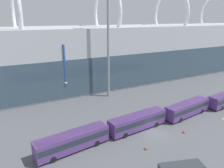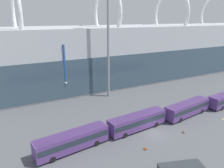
{
  "view_description": "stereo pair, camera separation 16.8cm",
  "coord_description": "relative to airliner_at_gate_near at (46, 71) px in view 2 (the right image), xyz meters",
  "views": [
    {
      "loc": [
        -24.89,
        -28.97,
        21.17
      ],
      "look_at": [
        1.85,
        20.61,
        4.0
      ],
      "focal_mm": 35.0,
      "sensor_mm": 36.0,
      "label": 1
    },
    {
      "loc": [
        -24.75,
        -29.05,
        21.17
      ],
      "look_at": [
        1.85,
        20.61,
        4.0
      ],
      "focal_mm": 35.0,
      "sensor_mm": 36.0,
      "label": 2
    }
  ],
  "objects": [
    {
      "name": "ground_plane",
      "position": [
        11.26,
        -41.5,
        -4.65
      ],
      "size": [
        440.0,
        440.0,
        0.0
      ],
      "primitive_type": "plane",
      "color": "#515459"
    },
    {
      "name": "terminal_building",
      "position": [
        61.72,
        -3.72,
        4.96
      ],
      "size": [
        159.35,
        24.9,
        31.84
      ],
      "color": "#B2B7BC",
      "rests_on": "ground_plane"
    },
    {
      "name": "airliner_at_gate_near",
      "position": [
        0.0,
        0.0,
        0.0
      ],
      "size": [
        37.53,
        35.47,
        14.71
      ],
      "rotation": [
        0.0,
        0.0,
        1.68
      ],
      "color": "silver",
      "rests_on": "ground_plane"
    },
    {
      "name": "airliner_at_gate_far",
      "position": [
        58.84,
        4.84,
        -0.04
      ],
      "size": [
        39.39,
        40.55,
        14.91
      ],
      "rotation": [
        0.0,
        0.0,
        1.78
      ],
      "color": "silver",
      "rests_on": "ground_plane"
    },
    {
      "name": "shuttle_bus_0",
      "position": [
        -4.32,
        -39.57,
        -2.78
      ],
      "size": [
        12.79,
        4.16,
        3.17
      ],
      "rotation": [
        0.0,
        0.0,
        0.12
      ],
      "color": "#56387A",
      "rests_on": "ground_plane"
    },
    {
      "name": "shuttle_bus_1",
      "position": [
        9.15,
        -38.83,
        -2.78
      ],
      "size": [
        12.74,
        3.7,
        3.17
      ],
      "rotation": [
        0.0,
        0.0,
        0.08
      ],
      "color": "#56387A",
      "rests_on": "ground_plane"
    },
    {
      "name": "shuttle_bus_2",
      "position": [
        22.63,
        -38.84,
        -2.78
      ],
      "size": [
        12.8,
        4.32,
        3.17
      ],
      "rotation": [
        0.0,
        0.0,
        0.13
      ],
      "color": "#56387A",
      "rests_on": "ground_plane"
    },
    {
      "name": "floodlight_mast",
      "position": [
        12.94,
        -19.13,
        14.1
      ],
      "size": [
        2.47,
        2.47,
        30.97
      ],
      "color": "gray",
      "rests_on": "ground_plane"
    },
    {
      "name": "lane_stripe_1",
      "position": [
        -2.27,
        -36.84,
        -4.65
      ],
      "size": [
        10.29,
        0.61,
        0.01
      ],
      "primitive_type": "cube",
      "rotation": [
        0.0,
        0.0,
        0.03
      ],
      "color": "yellow",
      "rests_on": "ground_plane"
    },
    {
      "name": "lane_stripe_4",
      "position": [
        1.94,
        -35.16,
        -4.65
      ],
      "size": [
        7.6,
        0.99,
        0.01
      ],
      "primitive_type": "cube",
      "rotation": [
        0.0,
        0.0,
        -0.1
      ],
      "color": "yellow",
      "rests_on": "ground_plane"
    },
    {
      "name": "traffic_cone_0",
      "position": [
        16.2,
        -44.17,
        -4.33
      ],
      "size": [
        0.5,
        0.5,
        0.66
      ],
      "color": "black",
      "rests_on": "ground_plane"
    },
    {
      "name": "traffic_cone_1",
      "position": [
        6.43,
        -45.16,
        -4.37
      ],
      "size": [
        0.55,
        0.55,
        0.58
      ],
      "color": "black",
      "rests_on": "ground_plane"
    }
  ]
}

